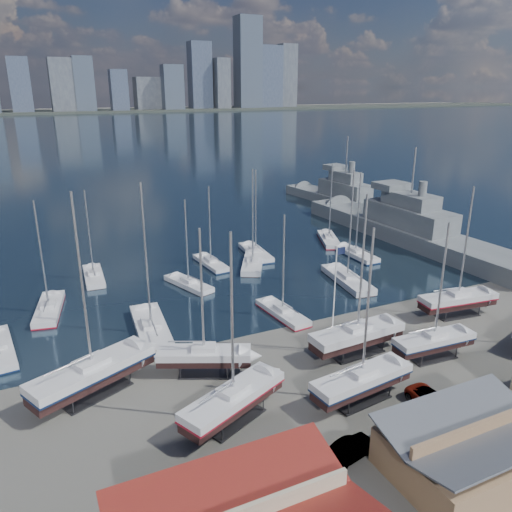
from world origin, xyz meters
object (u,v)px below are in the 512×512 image
sailboat_cradle_0 (93,372)px  naval_ship_east (407,232)px  car_a (297,468)px  flagpole (335,293)px  naval_ship_west (344,199)px

sailboat_cradle_0 → naval_ship_east: size_ratio=0.37×
sailboat_cradle_0 → car_a: size_ratio=3.97×
naval_ship_east → flagpole: naval_ship_east is taller
naval_ship_east → car_a: size_ratio=10.80×
sailboat_cradle_0 → naval_ship_east: (58.91, 25.54, -0.54)m
car_a → flagpole: flagpole is taller
naval_ship_east → car_a: 63.55m
flagpole → naval_ship_east: bearing=39.1°
naval_ship_east → naval_ship_west: (5.74, 28.18, -0.00)m
car_a → sailboat_cradle_0: bearing=117.4°
sailboat_cradle_0 → flagpole: 24.40m
sailboat_cradle_0 → flagpole: size_ratio=1.58×
sailboat_cradle_0 → naval_ship_west: 84.06m
naval_ship_west → car_a: size_ratio=8.34×
sailboat_cradle_0 → car_a: 20.52m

